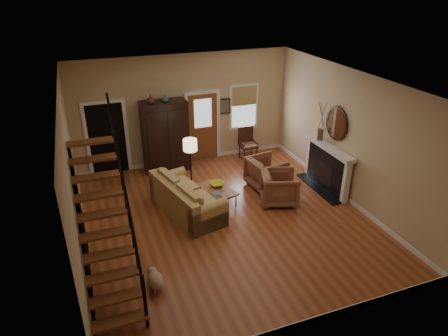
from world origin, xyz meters
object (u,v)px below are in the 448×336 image
object	(u,v)px
armchair_left	(279,188)
armoire	(165,136)
floor_lamp	(191,167)
coffee_table	(217,196)
armchair_right	(266,172)
sofa	(187,197)
side_chair	(248,144)

from	to	relation	value
armchair_left	armoire	bearing A→B (deg)	56.44
armchair_left	floor_lamp	xyz separation A→B (m)	(-1.97, 1.19, 0.36)
armoire	coffee_table	distance (m)	2.64
armchair_right	armchair_left	bearing A→B (deg)	167.98
coffee_table	floor_lamp	xyz separation A→B (m)	(-0.48, 0.69, 0.57)
sofa	armchair_right	world-z (taller)	armchair_right
sofa	side_chair	distance (m)	3.53
sofa	coffee_table	distance (m)	0.88
sofa	armchair_right	xyz separation A→B (m)	(2.39, 0.54, 0.01)
armchair_left	side_chair	world-z (taller)	side_chair
side_chair	armchair_left	bearing A→B (deg)	-96.50
side_chair	sofa	bearing A→B (deg)	-138.37
armchair_right	side_chair	distance (m)	1.82
sofa	side_chair	bearing A→B (deg)	27.52
sofa	armchair_left	bearing A→B (deg)	-22.51
armoire	sofa	size ratio (longest dim) A/B	0.96
armchair_left	side_chair	xyz separation A→B (m)	(0.31, 2.69, 0.09)
floor_lamp	side_chair	size ratio (longest dim) A/B	1.52
armchair_right	armoire	bearing A→B (deg)	40.76
coffee_table	side_chair	world-z (taller)	side_chair
armchair_left	side_chair	size ratio (longest dim) A/B	0.89
coffee_table	armchair_right	bearing A→B (deg)	13.61
armoire	armchair_right	xyz separation A→B (m)	(2.30, -2.00, -0.63)
coffee_table	armchair_left	xyz separation A→B (m)	(1.49, -0.51, 0.21)
side_chair	armoire	bearing A→B (deg)	175.52
floor_lamp	side_chair	world-z (taller)	floor_lamp
sofa	armoire	bearing A→B (deg)	73.95
armoire	armchair_right	bearing A→B (deg)	-41.04
sofa	floor_lamp	distance (m)	0.99
armoire	side_chair	world-z (taller)	armoire
sofa	armchair_left	world-z (taller)	armchair_left
armchair_right	side_chair	xyz separation A→B (m)	(0.25, 1.80, 0.09)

